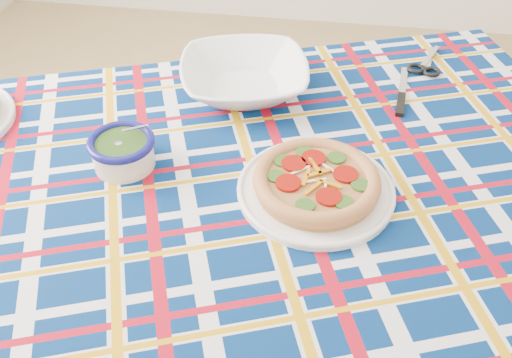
% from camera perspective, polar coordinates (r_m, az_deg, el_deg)
% --- Properties ---
extents(floor, '(4.00, 4.00, 0.00)m').
position_cam_1_polar(floor, '(2.11, 1.77, -8.78)').
color(floor, '#9A7F4F').
rests_on(floor, ground).
extents(dining_table, '(2.01, 1.63, 0.81)m').
position_cam_1_polar(dining_table, '(1.24, -3.15, -4.16)').
color(dining_table, brown).
rests_on(dining_table, floor).
extents(tablecloth, '(2.05, 1.67, 0.11)m').
position_cam_1_polar(tablecloth, '(1.22, -3.20, -3.28)').
color(tablecloth, navy).
rests_on(tablecloth, dining_table).
extents(main_focaccia_plate, '(0.39, 0.39, 0.06)m').
position_cam_1_polar(main_focaccia_plate, '(1.16, 6.07, -0.23)').
color(main_focaccia_plate, '#AB713C').
rests_on(main_focaccia_plate, tablecloth).
extents(pesto_bowl, '(0.19, 0.19, 0.09)m').
position_cam_1_polar(pesto_bowl, '(1.25, -13.22, 2.92)').
color(pesto_bowl, '#18330E').
rests_on(pesto_bowl, tablecloth).
extents(serving_bowl, '(0.39, 0.39, 0.08)m').
position_cam_1_polar(serving_bowl, '(1.46, -1.19, 10.13)').
color(serving_bowl, white).
rests_on(serving_bowl, tablecloth).
extents(table_knife, '(0.05, 0.25, 0.01)m').
position_cam_1_polar(table_knife, '(1.56, 14.51, 9.40)').
color(table_knife, silver).
rests_on(table_knife, tablecloth).
extents(kitchen_scissors, '(0.14, 0.21, 0.02)m').
position_cam_1_polar(kitchen_scissors, '(1.68, 17.00, 11.59)').
color(kitchen_scissors, silver).
rests_on(kitchen_scissors, tablecloth).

